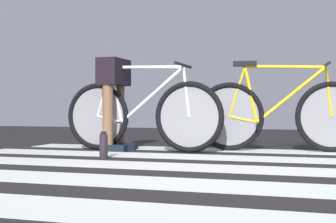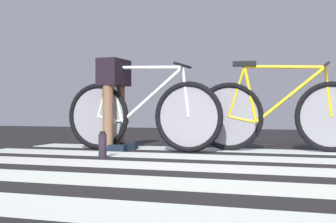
{
  "view_description": "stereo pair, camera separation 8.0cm",
  "coord_description": "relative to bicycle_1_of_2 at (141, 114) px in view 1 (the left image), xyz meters",
  "views": [
    {
      "loc": [
        0.48,
        -2.98,
        0.46
      ],
      "look_at": [
        -0.95,
        1.77,
        0.43
      ],
      "focal_mm": 49.25,
      "sensor_mm": 36.0,
      "label": 1
    },
    {
      "loc": [
        0.56,
        -2.98,
        0.46
      ],
      "look_at": [
        -0.95,
        1.77,
        0.43
      ],
      "focal_mm": 49.25,
      "sensor_mm": 36.0,
      "label": 2
    }
  ],
  "objects": [
    {
      "name": "bicycle_1_of_2",
      "position": [
        0.0,
        0.0,
        0.0
      ],
      "size": [
        1.74,
        0.52,
        0.93
      ],
      "rotation": [
        0.0,
        0.0,
        -0.04
      ],
      "color": "black",
      "rests_on": "ground"
    },
    {
      "name": "water_bottle",
      "position": [
        -0.09,
        -0.74,
        -0.27
      ],
      "size": [
        0.07,
        0.07,
        0.24
      ],
      "color": "#2A222D",
      "rests_on": "ground"
    },
    {
      "name": "bicycle_2_of_2",
      "position": [
        1.37,
        0.36,
        0.0
      ],
      "size": [
        1.73,
        0.52,
        0.93
      ],
      "rotation": [
        0.0,
        0.0,
        0.1
      ],
      "color": "black",
      "rests_on": "ground"
    },
    {
      "name": "ground",
      "position": [
        1.16,
        -1.5,
        -0.4
      ],
      "size": [
        18.0,
        14.0,
        0.02
      ],
      "color": "black"
    },
    {
      "name": "cyclist_1_of_2",
      "position": [
        -0.31,
        0.01,
        0.24
      ],
      "size": [
        0.33,
        0.42,
        0.97
      ],
      "rotation": [
        0.0,
        0.0,
        -0.04
      ],
      "color": "brown",
      "rests_on": "ground"
    },
    {
      "name": "crosswalk_markings",
      "position": [
        1.2,
        -1.53,
        -0.38
      ],
      "size": [
        5.4,
        4.21,
        0.0
      ],
      "color": "silver",
      "rests_on": "ground"
    }
  ]
}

